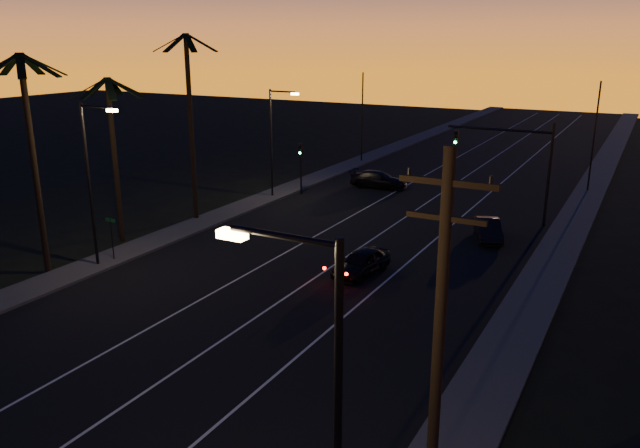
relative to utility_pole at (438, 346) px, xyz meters
The scene contains 21 objects.
road 23.72m from the utility_pole, 120.11° to the left, with size 20.00×170.00×0.01m, color black.
sidewalk_left 30.78m from the utility_pole, 138.74° to the left, with size 2.40×170.00×0.16m, color #3A3A37.
sidewalk_right 20.68m from the utility_pole, 91.15° to the left, with size 2.40×170.00×0.16m, color #3A3A37.
lane_stripe_left 25.32m from the utility_pole, 126.13° to the left, with size 0.12×160.00×0.01m, color silver.
lane_stripe_mid 23.48m from the utility_pole, 119.03° to the left, with size 0.12×160.00×0.01m, color silver.
lane_stripe_right 22.04m from the utility_pole, 110.81° to the left, with size 0.12×160.00×0.01m, color silver.
palm_near 25.55m from the utility_pole, 161.71° to the left, with size 4.25×4.16×11.53m.
palm_mid 28.49m from the utility_pole, 150.55° to the left, with size 4.25×4.16×10.03m.
palm_far 31.17m from the utility_pole, 139.96° to the left, with size 4.25×4.16×12.53m.
streetlight_left_near 24.44m from the utility_pole, 155.85° to the left, with size 2.55×0.26×9.00m.
streetlight_left_far 35.79m from the utility_pole, 128.52° to the left, with size 2.55×0.26×8.50m.
streetlight_right_near 4.10m from the utility_pole, 102.67° to the right, with size 2.55×0.26×9.00m.
street_sign 25.22m from the utility_pole, 153.85° to the left, with size 0.70×0.06×2.60m.
utility_pole is the anchor object (origin of this frame).
signal_mast 30.33m from the utility_pole, 98.47° to the left, with size 7.10×0.41×7.00m.
signal_post 36.74m from the utility_pole, 125.13° to the left, with size 0.28×0.37×4.20m.
far_pole_left 50.36m from the utility_pole, 116.67° to the left, with size 0.14×0.14×9.00m, color black.
far_pole_right 42.01m from the utility_pole, 90.82° to the left, with size 0.14×0.14×9.00m, color black.
lead_car 18.89m from the utility_pole, 120.08° to the left, with size 2.24×4.67×1.37m.
right_car 26.00m from the utility_pole, 100.58° to the left, with size 2.76×4.22×1.32m.
cross_car 39.02m from the utility_pole, 115.14° to the left, with size 5.01×2.37×1.41m.
Camera 1 is at (15.39, -2.81, 12.15)m, focal length 35.00 mm.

